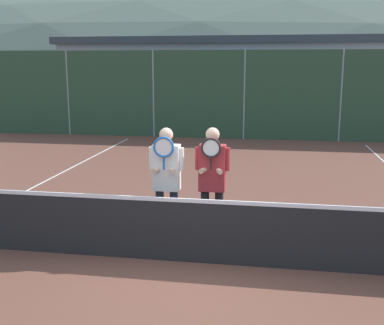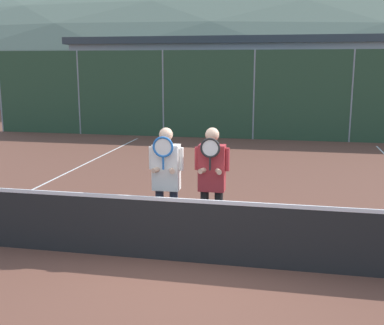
% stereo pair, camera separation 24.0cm
% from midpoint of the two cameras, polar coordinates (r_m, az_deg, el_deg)
% --- Properties ---
extents(ground_plane, '(120.00, 120.00, 0.00)m').
position_cam_midpoint_polar(ground_plane, '(7.09, 0.67, -11.72)').
color(ground_plane, brown).
extents(hill_distant, '(134.43, 74.68, 26.14)m').
position_cam_midpoint_polar(hill_distant, '(63.00, 10.52, 8.93)').
color(hill_distant, slate).
rests_on(hill_distant, ground_plane).
extents(clubhouse_building, '(17.25, 5.50, 4.15)m').
position_cam_midpoint_polar(clubhouse_building, '(26.92, 5.04, 10.11)').
color(clubhouse_building, '#9EA3A8').
rests_on(clubhouse_building, ground_plane).
extents(fence_back, '(21.00, 0.06, 3.30)m').
position_cam_midpoint_polar(fence_back, '(18.20, 7.72, 7.91)').
color(fence_back, gray).
rests_on(fence_back, ground_plane).
extents(tennis_net, '(11.64, 0.09, 1.05)m').
position_cam_midpoint_polar(tennis_net, '(6.91, 0.68, -7.99)').
color(tennis_net, gray).
rests_on(tennis_net, ground_plane).
extents(court_line_left_sideline, '(0.05, 16.00, 0.01)m').
position_cam_midpoint_polar(court_line_left_sideline, '(11.27, -18.46, -3.39)').
color(court_line_left_sideline, white).
rests_on(court_line_left_sideline, ground_plane).
extents(player_leftmost, '(0.55, 0.34, 1.86)m').
position_cam_midpoint_polar(player_leftmost, '(7.42, -2.15, -1.72)').
color(player_leftmost, '#232838').
rests_on(player_leftmost, ground_plane).
extents(player_center_left, '(0.54, 0.34, 1.87)m').
position_cam_midpoint_polar(player_center_left, '(7.35, 3.29, -1.86)').
color(player_center_left, black).
rests_on(player_center_left, ground_plane).
extents(car_far_left, '(4.43, 2.08, 1.73)m').
position_cam_midpoint_polar(car_far_left, '(21.51, -7.16, 6.45)').
color(car_far_left, black).
rests_on(car_far_left, ground_plane).
extents(car_left_of_center, '(4.56, 2.00, 1.89)m').
position_cam_midpoint_polar(car_left_of_center, '(20.65, 6.67, 6.44)').
color(car_left_of_center, navy).
rests_on(car_left_of_center, ground_plane).
extents(car_center, '(4.73, 2.06, 1.71)m').
position_cam_midpoint_polar(car_center, '(20.86, 21.29, 5.57)').
color(car_center, '#B2B7BC').
rests_on(car_center, ground_plane).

